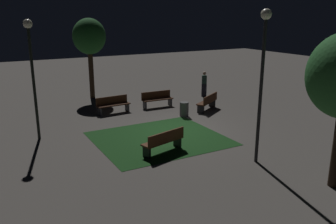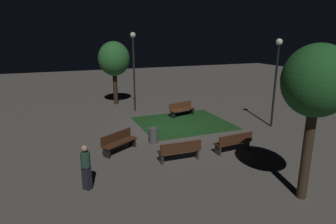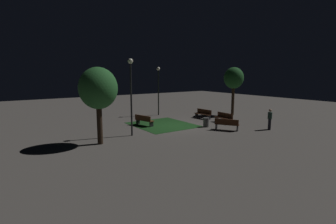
{
  "view_description": "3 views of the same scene",
  "coord_description": "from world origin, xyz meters",
  "px_view_note": "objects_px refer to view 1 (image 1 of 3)",
  "views": [
    {
      "loc": [
        7.57,
        13.22,
        5.1
      ],
      "look_at": [
        0.24,
        -0.09,
        0.89
      ],
      "focal_mm": 37.68,
      "sensor_mm": 36.0,
      "label": 1
    },
    {
      "loc": [
        -5.9,
        -14.39,
        5.13
      ],
      "look_at": [
        -0.33,
        -0.4,
        1.08
      ],
      "focal_mm": 30.74,
      "sensor_mm": 36.0,
      "label": 2
    },
    {
      "loc": [
        -16.57,
        12.25,
        4.33
      ],
      "look_at": [
        0.68,
        0.33,
        1.11
      ],
      "focal_mm": 27.23,
      "sensor_mm": 36.0,
      "label": 3
    }
  ],
  "objects_px": {
    "bench_path_side": "(157,98)",
    "tree_left_canopy": "(89,37)",
    "bench_front_right": "(208,101)",
    "pedestrian": "(204,83)",
    "lamp_post_near_wall": "(263,64)",
    "bench_corner": "(113,104)",
    "bench_by_lamp": "(164,141)",
    "trash_bin": "(184,109)",
    "lamp_post_path_center": "(31,61)"
  },
  "relations": [
    {
      "from": "bench_path_side",
      "to": "tree_left_canopy",
      "type": "height_order",
      "value": "tree_left_canopy"
    },
    {
      "from": "bench_front_right",
      "to": "lamp_post_path_center",
      "type": "height_order",
      "value": "lamp_post_path_center"
    },
    {
      "from": "tree_left_canopy",
      "to": "trash_bin",
      "type": "height_order",
      "value": "tree_left_canopy"
    },
    {
      "from": "lamp_post_near_wall",
      "to": "trash_bin",
      "type": "height_order",
      "value": "lamp_post_near_wall"
    },
    {
      "from": "tree_left_canopy",
      "to": "pedestrian",
      "type": "height_order",
      "value": "tree_left_canopy"
    },
    {
      "from": "bench_corner",
      "to": "lamp_post_near_wall",
      "type": "height_order",
      "value": "lamp_post_near_wall"
    },
    {
      "from": "bench_corner",
      "to": "lamp_post_near_wall",
      "type": "xyz_separation_m",
      "value": [
        -2.19,
        8.69,
        3.04
      ]
    },
    {
      "from": "lamp_post_path_center",
      "to": "trash_bin",
      "type": "height_order",
      "value": "lamp_post_path_center"
    },
    {
      "from": "bench_by_lamp",
      "to": "bench_path_side",
      "type": "bearing_deg",
      "value": -114.96
    },
    {
      "from": "bench_front_right",
      "to": "tree_left_canopy",
      "type": "relative_size",
      "value": 0.36
    },
    {
      "from": "lamp_post_near_wall",
      "to": "bench_by_lamp",
      "type": "bearing_deg",
      "value": -43.34
    },
    {
      "from": "lamp_post_path_center",
      "to": "pedestrian",
      "type": "bearing_deg",
      "value": -162.9
    },
    {
      "from": "bench_path_side",
      "to": "lamp_post_near_wall",
      "type": "xyz_separation_m",
      "value": [
        0.46,
        8.69,
        3.04
      ]
    },
    {
      "from": "bench_front_right",
      "to": "bench_corner",
      "type": "bearing_deg",
      "value": -22.49
    },
    {
      "from": "lamp_post_path_center",
      "to": "bench_front_right",
      "type": "bearing_deg",
      "value": -177.35
    },
    {
      "from": "bench_corner",
      "to": "lamp_post_path_center",
      "type": "height_order",
      "value": "lamp_post_path_center"
    },
    {
      "from": "bench_front_right",
      "to": "lamp_post_near_wall",
      "type": "xyz_separation_m",
      "value": [
        2.61,
        6.71,
        3.04
      ]
    },
    {
      "from": "trash_bin",
      "to": "bench_by_lamp",
      "type": "bearing_deg",
      "value": 49.97
    },
    {
      "from": "bench_by_lamp",
      "to": "bench_front_right",
      "type": "xyz_separation_m",
      "value": [
        -5.1,
        -4.36,
        0.0
      ]
    },
    {
      "from": "lamp_post_near_wall",
      "to": "trash_bin",
      "type": "bearing_deg",
      "value": -97.27
    },
    {
      "from": "trash_bin",
      "to": "pedestrian",
      "type": "relative_size",
      "value": 0.47
    },
    {
      "from": "bench_front_right",
      "to": "trash_bin",
      "type": "relative_size",
      "value": 2.37
    },
    {
      "from": "bench_path_side",
      "to": "pedestrian",
      "type": "height_order",
      "value": "pedestrian"
    },
    {
      "from": "bench_by_lamp",
      "to": "trash_bin",
      "type": "distance_m",
      "value": 5.11
    },
    {
      "from": "bench_front_right",
      "to": "pedestrian",
      "type": "relative_size",
      "value": 1.11
    },
    {
      "from": "tree_left_canopy",
      "to": "pedestrian",
      "type": "xyz_separation_m",
      "value": [
        -6.42,
        3.11,
        -2.91
      ]
    },
    {
      "from": "bench_front_right",
      "to": "lamp_post_near_wall",
      "type": "bearing_deg",
      "value": 68.76
    },
    {
      "from": "bench_corner",
      "to": "bench_by_lamp",
      "type": "height_order",
      "value": "same"
    },
    {
      "from": "bench_by_lamp",
      "to": "lamp_post_path_center",
      "type": "xyz_separation_m",
      "value": [
        3.91,
        -3.94,
        2.84
      ]
    },
    {
      "from": "bench_by_lamp",
      "to": "tree_left_canopy",
      "type": "bearing_deg",
      "value": -92.21
    },
    {
      "from": "bench_path_side",
      "to": "bench_front_right",
      "type": "distance_m",
      "value": 2.92
    },
    {
      "from": "bench_corner",
      "to": "bench_front_right",
      "type": "height_order",
      "value": "same"
    },
    {
      "from": "tree_left_canopy",
      "to": "lamp_post_path_center",
      "type": "xyz_separation_m",
      "value": [
        4.31,
        6.41,
        -0.44
      ]
    },
    {
      "from": "tree_left_canopy",
      "to": "trash_bin",
      "type": "xyz_separation_m",
      "value": [
        -2.89,
        6.44,
        -3.38
      ]
    },
    {
      "from": "bench_front_right",
      "to": "pedestrian",
      "type": "bearing_deg",
      "value": -120.8
    },
    {
      "from": "bench_corner",
      "to": "pedestrian",
      "type": "distance_m",
      "value": 6.59
    },
    {
      "from": "lamp_post_near_wall",
      "to": "trash_bin",
      "type": "relative_size",
      "value": 7.05
    },
    {
      "from": "bench_path_side",
      "to": "pedestrian",
      "type": "relative_size",
      "value": 1.13
    },
    {
      "from": "lamp_post_near_wall",
      "to": "pedestrian",
      "type": "xyz_separation_m",
      "value": [
        -4.33,
        -9.59,
        -2.67
      ]
    },
    {
      "from": "bench_front_right",
      "to": "lamp_post_path_center",
      "type": "relative_size",
      "value": 0.36
    },
    {
      "from": "tree_left_canopy",
      "to": "lamp_post_near_wall",
      "type": "bearing_deg",
      "value": 99.34
    },
    {
      "from": "bench_by_lamp",
      "to": "trash_bin",
      "type": "xyz_separation_m",
      "value": [
        -3.29,
        -3.92,
        -0.11
      ]
    },
    {
      "from": "tree_left_canopy",
      "to": "lamp_post_path_center",
      "type": "bearing_deg",
      "value": 56.06
    },
    {
      "from": "bench_front_right",
      "to": "tree_left_canopy",
      "type": "distance_m",
      "value": 8.29
    },
    {
      "from": "lamp_post_path_center",
      "to": "trash_bin",
      "type": "relative_size",
      "value": 6.58
    },
    {
      "from": "bench_by_lamp",
      "to": "trash_bin",
      "type": "bearing_deg",
      "value": -130.03
    },
    {
      "from": "bench_corner",
      "to": "trash_bin",
      "type": "bearing_deg",
      "value": 140.94
    },
    {
      "from": "lamp_post_near_wall",
      "to": "bench_path_side",
      "type": "bearing_deg",
      "value": -93.04
    },
    {
      "from": "bench_path_side",
      "to": "lamp_post_near_wall",
      "type": "height_order",
      "value": "lamp_post_near_wall"
    },
    {
      "from": "bench_by_lamp",
      "to": "lamp_post_path_center",
      "type": "bearing_deg",
      "value": -45.18
    }
  ]
}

